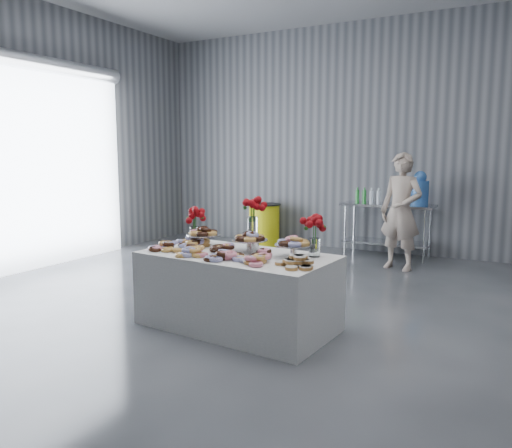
{
  "coord_description": "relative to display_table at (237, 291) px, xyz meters",
  "views": [
    {
      "loc": [
        2.53,
        -4.23,
        1.74
      ],
      "look_at": [
        0.07,
        0.33,
        1.0
      ],
      "focal_mm": 35.0,
      "sensor_mm": 36.0,
      "label": 1
    }
  ],
  "objects": [
    {
      "name": "danish_pile",
      "position": [
        0.74,
        -0.21,
        0.43
      ],
      "size": [
        0.48,
        0.48,
        0.11
      ],
      "primitive_type": null,
      "color": "silver",
      "rests_on": "display_table"
    },
    {
      "name": "cake_stand_right",
      "position": [
        0.56,
        0.11,
        0.52
      ],
      "size": [
        0.36,
        0.36,
        0.17
      ],
      "color": "silver",
      "rests_on": "display_table"
    },
    {
      "name": "ground",
      "position": [
        -0.07,
        0.05,
        -0.38
      ],
      "size": [
        9.0,
        9.0,
        0.0
      ],
      "primitive_type": "plane",
      "color": "#383A3F",
      "rests_on": "ground"
    },
    {
      "name": "trash_barrel",
      "position": [
        -1.82,
        4.1,
        0.02
      ],
      "size": [
        0.62,
        0.62,
        0.79
      ],
      "rotation": [
        0.0,
        0.0,
        0.22
      ],
      "color": "yellow",
      "rests_on": "ground"
    },
    {
      "name": "cake_stand_mid",
      "position": [
        0.06,
        0.15,
        0.52
      ],
      "size": [
        0.36,
        0.36,
        0.17
      ],
      "color": "silver",
      "rests_on": "display_table"
    },
    {
      "name": "bouquet_left",
      "position": [
        -0.73,
        0.31,
        0.67
      ],
      "size": [
        0.26,
        0.26,
        0.42
      ],
      "color": "white",
      "rests_on": "display_table"
    },
    {
      "name": "prep_table",
      "position": [
        0.48,
        4.15,
        0.24
      ],
      "size": [
        1.5,
        0.6,
        0.9
      ],
      "color": "silver",
      "rests_on": "ground"
    },
    {
      "name": "bouquet_right",
      "position": [
        0.72,
        0.24,
        0.67
      ],
      "size": [
        0.26,
        0.26,
        0.42
      ],
      "color": "white",
      "rests_on": "display_table"
    },
    {
      "name": "water_jug",
      "position": [
        0.98,
        4.15,
        0.77
      ],
      "size": [
        0.28,
        0.28,
        0.55
      ],
      "color": "#407FDB",
      "rests_on": "prep_table"
    },
    {
      "name": "cake_stand_left",
      "position": [
        -0.54,
        0.19,
        0.52
      ],
      "size": [
        0.36,
        0.36,
        0.17
      ],
      "color": "silver",
      "rests_on": "display_table"
    },
    {
      "name": "drink_bottles",
      "position": [
        0.16,
        4.05,
        0.66
      ],
      "size": [
        0.54,
        0.08,
        0.27
      ],
      "primitive_type": null,
      "color": "#268C33",
      "rests_on": "prep_table"
    },
    {
      "name": "display_table",
      "position": [
        0.0,
        0.0,
        0.0
      ],
      "size": [
        1.97,
        1.15,
        0.75
      ],
      "primitive_type": "cube",
      "rotation": [
        0.0,
        0.0,
        -0.08
      ],
      "color": "white",
      "rests_on": "ground"
    },
    {
      "name": "donut_mounds",
      "position": [
        0.0,
        -0.05,
        0.42
      ],
      "size": [
        1.86,
        0.94,
        0.09
      ],
      "primitive_type": null,
      "rotation": [
        0.0,
        0.0,
        -0.08
      ],
      "color": "#E9BD55",
      "rests_on": "display_table"
    },
    {
      "name": "person",
      "position": [
        0.87,
        3.34,
        0.5
      ],
      "size": [
        0.72,
        0.56,
        1.75
      ],
      "primitive_type": "imported",
      "rotation": [
        0.0,
        0.0,
        -0.25
      ],
      "color": "#CC8C93",
      "rests_on": "ground"
    },
    {
      "name": "room_walls",
      "position": [
        -0.34,
        0.12,
        2.26
      ],
      "size": [
        8.04,
        9.04,
        4.02
      ],
      "color": "slate",
      "rests_on": "ground"
    },
    {
      "name": "bouquet_center",
      "position": [
        -0.02,
        0.35,
        0.75
      ],
      "size": [
        0.26,
        0.26,
        0.57
      ],
      "color": "silver",
      "rests_on": "display_table"
    }
  ]
}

